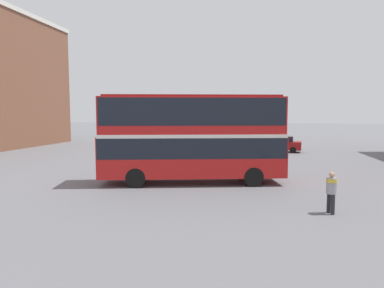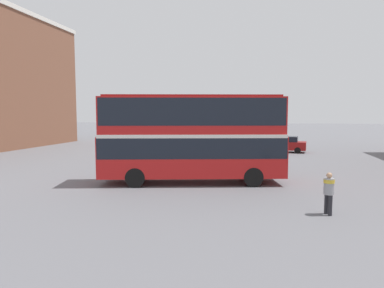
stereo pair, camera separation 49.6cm
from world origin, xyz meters
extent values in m
plane|color=slate|center=(0.00, 0.00, 0.00)|extent=(240.00, 240.00, 0.00)
cube|color=red|center=(0.22, -0.87, 1.60)|extent=(10.66, 4.85, 2.28)
cube|color=red|center=(0.22, -0.87, 3.82)|extent=(10.49, 4.73, 2.17)
cube|color=black|center=(0.22, -0.87, 2.11)|extent=(10.56, 4.85, 1.13)
cube|color=black|center=(0.22, -0.87, 4.09)|extent=(10.34, 4.73, 1.48)
cube|color=silver|center=(0.22, -0.87, 2.77)|extent=(10.56, 4.85, 0.20)
cube|color=maroon|center=(0.22, -0.87, 4.96)|extent=(9.99, 4.45, 0.10)
cylinder|color=black|center=(3.18, 1.00, 0.54)|extent=(1.11, 0.53, 1.07)
cylinder|color=black|center=(3.70, -1.24, 0.54)|extent=(1.11, 0.53, 1.07)
cylinder|color=black|center=(-3.06, -0.45, 0.54)|extent=(1.11, 0.53, 1.07)
cylinder|color=black|center=(-2.54, -2.69, 0.54)|extent=(1.11, 0.53, 1.07)
cylinder|color=#232328|center=(6.80, -5.98, 0.41)|extent=(0.15, 0.15, 0.82)
cylinder|color=#232328|center=(6.69, -5.75, 0.41)|extent=(0.15, 0.15, 0.82)
cylinder|color=gray|center=(6.75, -5.86, 1.14)|extent=(0.52, 0.52, 0.65)
cylinder|color=gold|center=(6.75, -5.86, 1.35)|extent=(0.55, 0.55, 0.14)
sphere|color=tan|center=(6.75, -5.86, 1.58)|extent=(0.22, 0.22, 0.22)
cube|color=maroon|center=(6.48, 16.48, 0.68)|extent=(4.34, 2.38, 0.84)
cube|color=black|center=(6.65, 16.45, 1.37)|extent=(2.35, 1.93, 0.53)
cylinder|color=black|center=(5.10, 15.83, 0.31)|extent=(0.64, 0.30, 0.62)
cylinder|color=black|center=(5.33, 17.47, 0.31)|extent=(0.64, 0.30, 0.62)
cylinder|color=black|center=(7.64, 15.48, 0.31)|extent=(0.64, 0.30, 0.62)
cylinder|color=black|center=(7.87, 17.12, 0.31)|extent=(0.64, 0.30, 0.62)
camera|label=1|loc=(3.64, -20.01, 4.01)|focal=32.00mm
camera|label=2|loc=(4.13, -19.91, 4.01)|focal=32.00mm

